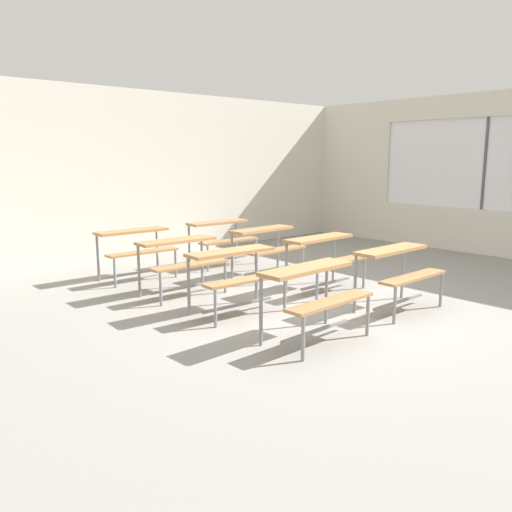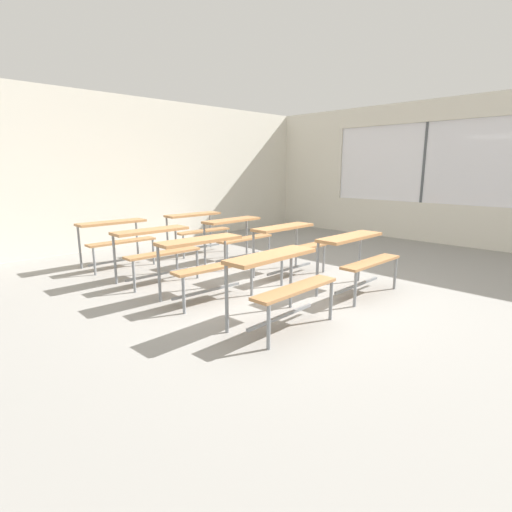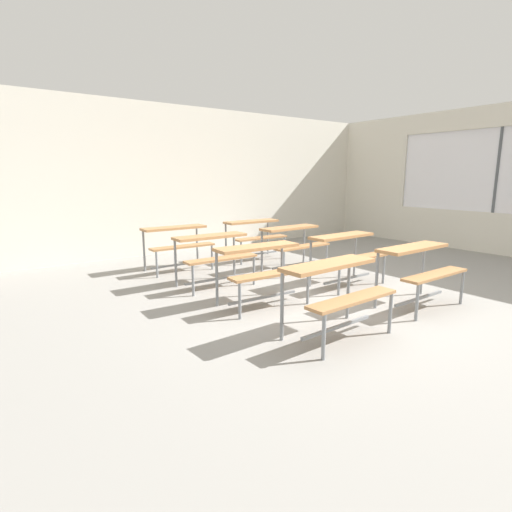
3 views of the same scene
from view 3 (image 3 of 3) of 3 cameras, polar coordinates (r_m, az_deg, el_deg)
The scene contains 10 objects.
ground at distance 5.29m, azimuth 12.53°, elevation -6.75°, with size 10.00×9.00×0.05m, color gray.
wall_back at distance 8.68m, azimuth -10.14°, elevation 10.59°, with size 10.00×0.12×3.00m, color silver.
desk_bench_r0c0 at distance 4.04m, azimuth 11.45°, elevation -3.67°, with size 1.12×0.63×0.74m.
desk_bench_r0c1 at distance 5.29m, azimuth 22.37°, elevation -0.74°, with size 1.11×0.60×0.74m.
desk_bench_r1c0 at distance 4.94m, azimuth 0.83°, elevation -0.69°, with size 1.13×0.64×0.74m.
desk_bench_r1c1 at distance 6.01m, azimuth 12.89°, elevation 1.20°, with size 1.11×0.62×0.74m.
desk_bench_r2c0 at distance 5.85m, azimuth -6.02°, elevation 1.15°, with size 1.11×0.60×0.74m.
desk_bench_r2c1 at distance 6.82m, azimuth 5.43°, elevation 2.63°, with size 1.13×0.64×0.74m.
desk_bench_r3c0 at distance 6.92m, azimuth -11.20°, elevation 2.59°, with size 1.11×0.60×0.74m.
desk_bench_r3c1 at distance 7.72m, azimuth -0.20°, elevation 3.71°, with size 1.12×0.62×0.74m.
Camera 3 is at (-3.80, -3.30, 1.60)m, focal length 28.00 mm.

